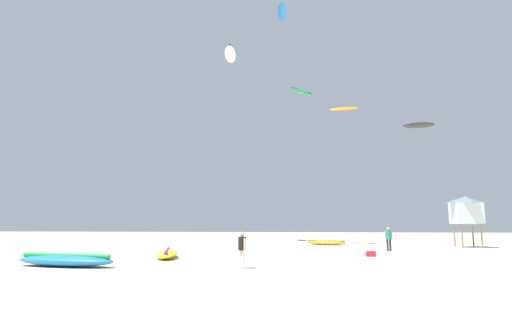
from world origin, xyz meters
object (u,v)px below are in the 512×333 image
person_foreground (242,247)px  cooler_box (371,254)px  kite_grounded_mid (167,254)px  kite_aloft_4 (344,109)px  person_midground (389,237)px  kite_aloft_1 (282,12)px  kite_grounded_near (326,243)px  lifeguard_tower (466,210)px  kite_grounded_far (65,260)px  kite_aloft_3 (301,92)px  kite_aloft_2 (230,55)px  kite_aloft_0 (419,125)px

person_foreground → cooler_box: 9.69m
kite_grounded_mid → kite_aloft_4: bearing=64.9°
person_midground → kite_aloft_4: kite_aloft_4 is taller
person_foreground → person_midground: person_midground is taller
kite_aloft_1 → kite_aloft_4: 22.02m
kite_grounded_near → kite_grounded_mid: 16.79m
kite_grounded_near → cooler_box: 11.39m
cooler_box → lifeguard_tower: bearing=43.1°
kite_grounded_far → kite_aloft_4: bearing=63.3°
cooler_box → kite_aloft_1: 24.79m
kite_grounded_far → kite_aloft_3: 26.18m
cooler_box → kite_aloft_2: kite_aloft_2 is taller
kite_grounded_far → person_foreground: bearing=0.1°
kite_aloft_3 → kite_grounded_mid: bearing=-121.7°
kite_grounded_far → lifeguard_tower: lifeguard_tower is taller
kite_grounded_near → kite_aloft_1: (-3.74, -0.71, 21.73)m
kite_aloft_1 → kite_aloft_3: (1.79, 1.35, -7.50)m
person_midground → kite_aloft_2: size_ratio=0.37×
kite_aloft_1 → kite_aloft_2: size_ratio=0.73×
kite_grounded_near → kite_aloft_2: kite_aloft_2 is taller
kite_aloft_0 → kite_aloft_2: bearing=-166.1°
kite_aloft_1 → lifeguard_tower: bearing=-6.0°
kite_aloft_3 → person_foreground: bearing=-100.8°
kite_grounded_near → kite_aloft_1: 22.06m
person_midground → kite_grounded_near: (-3.79, 6.86, -0.77)m
cooler_box → kite_aloft_3: size_ratio=0.20×
kite_grounded_mid → kite_aloft_0: size_ratio=1.24×
kite_grounded_near → kite_aloft_0: bearing=40.1°
kite_aloft_4 → person_midground: bearing=-92.0°
lifeguard_tower → kite_aloft_1: (-14.97, 1.57, 18.89)m
person_midground → kite_grounded_near: person_midground is taller
kite_aloft_0 → cooler_box: bearing=-115.8°
kite_aloft_2 → kite_grounded_far: bearing=-101.0°
person_foreground → kite_grounded_far: bearing=139.4°
kite_aloft_2 → kite_aloft_4: kite_aloft_2 is taller
kite_grounded_far → kite_aloft_4: 45.09m
kite_grounded_mid → kite_aloft_0: 34.70m
kite_grounded_near → lifeguard_tower: size_ratio=0.91×
lifeguard_tower → kite_aloft_2: 27.85m
kite_grounded_near → kite_grounded_far: (-13.93, -17.84, 0.09)m
cooler_box → person_foreground: bearing=-137.3°
lifeguard_tower → kite_aloft_3: 17.66m
kite_grounded_far → lifeguard_tower: bearing=31.7°
person_midground → kite_grounded_far: (-17.72, -10.98, -0.69)m
kite_grounded_far → kite_aloft_2: kite_aloft_2 is taller
kite_grounded_near → kite_grounded_far: bearing=-128.0°
kite_grounded_mid → kite_grounded_far: (-3.46, -4.72, 0.05)m
kite_aloft_4 → kite_grounded_near: bearing=-103.8°
kite_aloft_1 → kite_grounded_mid: bearing=-118.4°
kite_grounded_far → kite_aloft_0: size_ratio=1.48×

